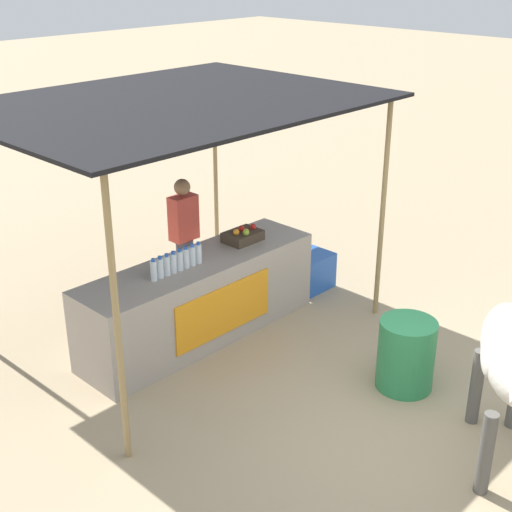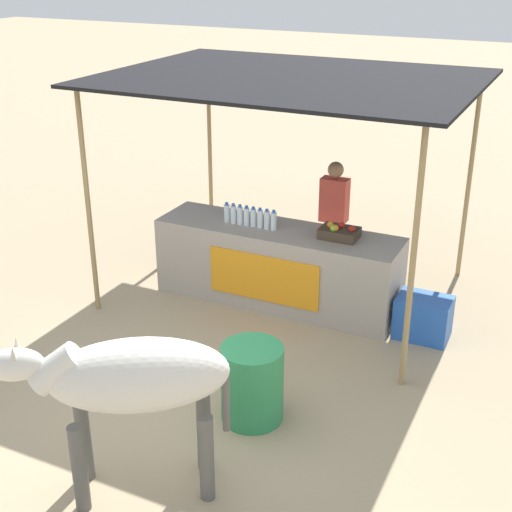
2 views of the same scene
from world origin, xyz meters
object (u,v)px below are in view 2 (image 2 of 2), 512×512
at_px(cooler_box, 423,317).
at_px(cow, 130,380).
at_px(water_barrel, 252,383).
at_px(fruit_crate, 339,232).
at_px(vendor_behind_counter, 333,223).
at_px(stall_counter, 277,265).

xyz_separation_m(cooler_box, cow, (-1.50, -3.45, 0.79)).
bearing_deg(cooler_box, water_barrel, -116.15).
bearing_deg(water_barrel, fruit_crate, 90.28).
bearing_deg(vendor_behind_counter, water_barrel, -83.78).
bearing_deg(fruit_crate, cooler_box, -7.65).
bearing_deg(cooler_box, vendor_behind_counter, 148.86).
bearing_deg(stall_counter, vendor_behind_counter, 59.96).
height_order(fruit_crate, cow, cow).
xyz_separation_m(vendor_behind_counter, cooler_box, (1.41, -0.85, -0.61)).
distance_m(vendor_behind_counter, cow, 4.30).
distance_m(vendor_behind_counter, cooler_box, 1.75).
relative_size(fruit_crate, cooler_box, 0.73).
height_order(fruit_crate, water_barrel, fruit_crate).
relative_size(water_barrel, cow, 0.43).
distance_m(vendor_behind_counter, water_barrel, 3.10).
xyz_separation_m(stall_counter, cooler_box, (1.84, -0.10, -0.24)).
height_order(cooler_box, water_barrel, water_barrel).
relative_size(cooler_box, water_barrel, 0.80).
bearing_deg(cooler_box, stall_counter, 176.98).
relative_size(fruit_crate, vendor_behind_counter, 0.27).
bearing_deg(cow, vendor_behind_counter, 88.75).
relative_size(stall_counter, cow, 1.74).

